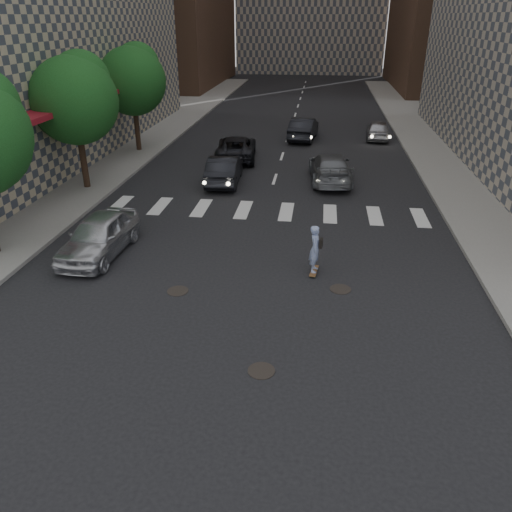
{
  "coord_description": "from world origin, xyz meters",
  "views": [
    {
      "loc": [
        2.35,
        -12.58,
        8.15
      ],
      "look_at": [
        0.55,
        1.49,
        1.3
      ],
      "focal_mm": 35.0,
      "sensor_mm": 36.0,
      "label": 1
    }
  ],
  "objects_px": {
    "traffic_car_b": "(330,168)",
    "traffic_car_d": "(378,130)",
    "tree_c": "(133,78)",
    "silver_sedan": "(99,236)",
    "traffic_car_e": "(303,129)",
    "skateboarder": "(315,249)",
    "traffic_car_c": "(236,148)",
    "tree_b": "(76,96)",
    "traffic_car_a": "(224,169)"
  },
  "relations": [
    {
      "from": "skateboarder",
      "to": "traffic_car_c",
      "type": "xyz_separation_m",
      "value": [
        -5.21,
        14.94,
        -0.22
      ]
    },
    {
      "from": "tree_b",
      "to": "traffic_car_a",
      "type": "xyz_separation_m",
      "value": [
        6.83,
        1.86,
        -3.91
      ]
    },
    {
      "from": "traffic_car_b",
      "to": "traffic_car_c",
      "type": "xyz_separation_m",
      "value": [
        -5.8,
        4.0,
        -0.04
      ]
    },
    {
      "from": "traffic_car_a",
      "to": "traffic_car_d",
      "type": "xyz_separation_m",
      "value": [
        9.12,
        11.83,
        -0.06
      ]
    },
    {
      "from": "skateboarder",
      "to": "traffic_car_d",
      "type": "distance_m",
      "value": 22.15
    },
    {
      "from": "tree_b",
      "to": "silver_sedan",
      "type": "height_order",
      "value": "tree_b"
    },
    {
      "from": "traffic_car_e",
      "to": "tree_b",
      "type": "bearing_deg",
      "value": 56.63
    },
    {
      "from": "traffic_car_b",
      "to": "tree_c",
      "type": "bearing_deg",
      "value": -27.22
    },
    {
      "from": "traffic_car_c",
      "to": "traffic_car_e",
      "type": "height_order",
      "value": "traffic_car_e"
    },
    {
      "from": "silver_sedan",
      "to": "traffic_car_b",
      "type": "height_order",
      "value": "silver_sedan"
    },
    {
      "from": "silver_sedan",
      "to": "traffic_car_b",
      "type": "xyz_separation_m",
      "value": [
        8.62,
        10.4,
        -0.01
      ]
    },
    {
      "from": "traffic_car_a",
      "to": "traffic_car_c",
      "type": "bearing_deg",
      "value": -91.09
    },
    {
      "from": "tree_c",
      "to": "traffic_car_a",
      "type": "height_order",
      "value": "tree_c"
    },
    {
      "from": "tree_b",
      "to": "traffic_car_d",
      "type": "height_order",
      "value": "tree_b"
    },
    {
      "from": "tree_c",
      "to": "traffic_car_d",
      "type": "relative_size",
      "value": 1.65
    },
    {
      "from": "tree_b",
      "to": "tree_c",
      "type": "relative_size",
      "value": 1.0
    },
    {
      "from": "skateboarder",
      "to": "traffic_car_e",
      "type": "relative_size",
      "value": 0.38
    },
    {
      "from": "tree_b",
      "to": "traffic_car_d",
      "type": "distance_m",
      "value": 21.39
    },
    {
      "from": "traffic_car_a",
      "to": "traffic_car_b",
      "type": "bearing_deg",
      "value": -173.1
    },
    {
      "from": "traffic_car_a",
      "to": "traffic_car_c",
      "type": "distance_m",
      "value": 5.0
    },
    {
      "from": "tree_c",
      "to": "traffic_car_c",
      "type": "height_order",
      "value": "tree_c"
    },
    {
      "from": "tree_c",
      "to": "traffic_car_a",
      "type": "distance_m",
      "value": 9.98
    },
    {
      "from": "skateboarder",
      "to": "traffic_car_c",
      "type": "relative_size",
      "value": 0.35
    },
    {
      "from": "tree_b",
      "to": "traffic_car_c",
      "type": "relative_size",
      "value": 1.29
    },
    {
      "from": "traffic_car_d",
      "to": "tree_b",
      "type": "bearing_deg",
      "value": 45.21
    },
    {
      "from": "silver_sedan",
      "to": "traffic_car_e",
      "type": "distance_m",
      "value": 21.54
    },
    {
      "from": "tree_b",
      "to": "traffic_car_a",
      "type": "relative_size",
      "value": 1.47
    },
    {
      "from": "skateboarder",
      "to": "traffic_car_e",
      "type": "distance_m",
      "value": 21.03
    },
    {
      "from": "tree_c",
      "to": "traffic_car_a",
      "type": "xyz_separation_m",
      "value": [
        6.83,
        -6.14,
        -3.91
      ]
    },
    {
      "from": "traffic_car_c",
      "to": "traffic_car_d",
      "type": "xyz_separation_m",
      "value": [
        9.31,
        6.83,
        -0.03
      ]
    },
    {
      "from": "traffic_car_a",
      "to": "traffic_car_d",
      "type": "relative_size",
      "value": 1.12
    },
    {
      "from": "skateboarder",
      "to": "traffic_car_d",
      "type": "xyz_separation_m",
      "value": [
        4.09,
        21.77,
        -0.25
      ]
    },
    {
      "from": "tree_b",
      "to": "traffic_car_b",
      "type": "relative_size",
      "value": 1.27
    },
    {
      "from": "silver_sedan",
      "to": "traffic_car_e",
      "type": "height_order",
      "value": "traffic_car_e"
    },
    {
      "from": "tree_b",
      "to": "traffic_car_e",
      "type": "height_order",
      "value": "tree_b"
    },
    {
      "from": "traffic_car_a",
      "to": "traffic_car_c",
      "type": "height_order",
      "value": "traffic_car_a"
    },
    {
      "from": "traffic_car_d",
      "to": "traffic_car_c",
      "type": "bearing_deg",
      "value": 40.85
    },
    {
      "from": "skateboarder",
      "to": "tree_c",
      "type": "bearing_deg",
      "value": 133.83
    },
    {
      "from": "tree_b",
      "to": "traffic_car_b",
      "type": "bearing_deg",
      "value": 12.95
    },
    {
      "from": "silver_sedan",
      "to": "tree_c",
      "type": "bearing_deg",
      "value": 106.46
    },
    {
      "from": "traffic_car_c",
      "to": "traffic_car_d",
      "type": "relative_size",
      "value": 1.28
    },
    {
      "from": "traffic_car_a",
      "to": "traffic_car_d",
      "type": "distance_m",
      "value": 14.94
    },
    {
      "from": "tree_b",
      "to": "skateboarder",
      "type": "bearing_deg",
      "value": -34.25
    },
    {
      "from": "tree_b",
      "to": "tree_c",
      "type": "bearing_deg",
      "value": 90.0
    },
    {
      "from": "traffic_car_a",
      "to": "traffic_car_b",
      "type": "xyz_separation_m",
      "value": [
        5.62,
        1.0,
        0.01
      ]
    },
    {
      "from": "silver_sedan",
      "to": "traffic_car_a",
      "type": "relative_size",
      "value": 1.0
    },
    {
      "from": "traffic_car_a",
      "to": "traffic_car_d",
      "type": "height_order",
      "value": "traffic_car_a"
    },
    {
      "from": "traffic_car_e",
      "to": "traffic_car_d",
      "type": "bearing_deg",
      "value": -165.79
    },
    {
      "from": "traffic_car_b",
      "to": "traffic_car_d",
      "type": "height_order",
      "value": "traffic_car_b"
    },
    {
      "from": "traffic_car_c",
      "to": "tree_c",
      "type": "bearing_deg",
      "value": -15.94
    }
  ]
}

